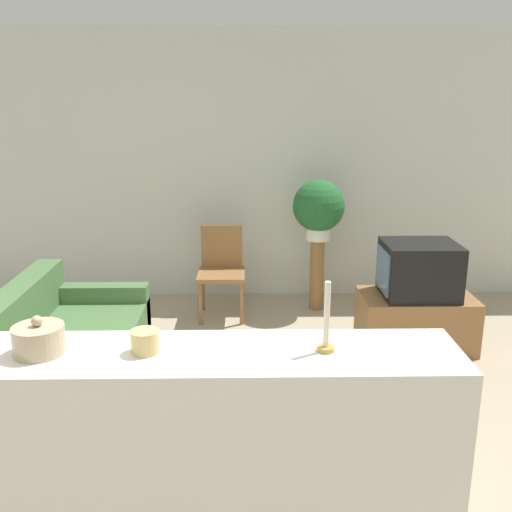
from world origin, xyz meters
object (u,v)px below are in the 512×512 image
at_px(television, 419,269).
at_px(decorative_bowl, 39,339).
at_px(couch, 59,360).
at_px(wooden_chair, 222,267).
at_px(potted_plant, 319,207).

relative_size(television, decorative_bowl, 3.01).
distance_m(couch, wooden_chair, 1.89).
bearing_deg(potted_plant, wooden_chair, -171.53).
bearing_deg(television, couch, -163.97).
bearing_deg(couch, wooden_chair, 55.19).
xyz_separation_m(couch, wooden_chair, (1.07, 1.54, 0.21)).
xyz_separation_m(couch, decorative_bowl, (0.50, -1.57, 0.85)).
height_order(couch, television, television).
height_order(wooden_chair, potted_plant, potted_plant).
relative_size(wooden_chair, potted_plant, 1.47).
bearing_deg(television, wooden_chair, 155.14).
height_order(television, wooden_chair, television).
height_order(couch, decorative_bowl, decorative_bowl).
relative_size(couch, decorative_bowl, 8.89).
height_order(television, decorative_bowl, decorative_bowl).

